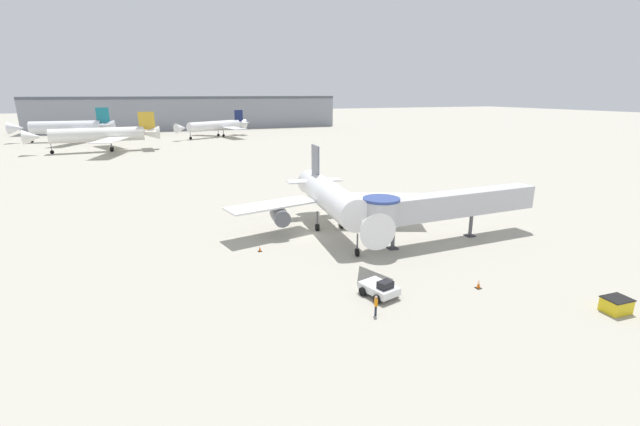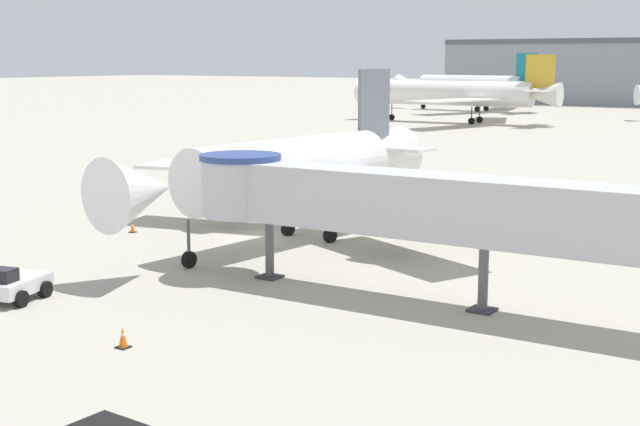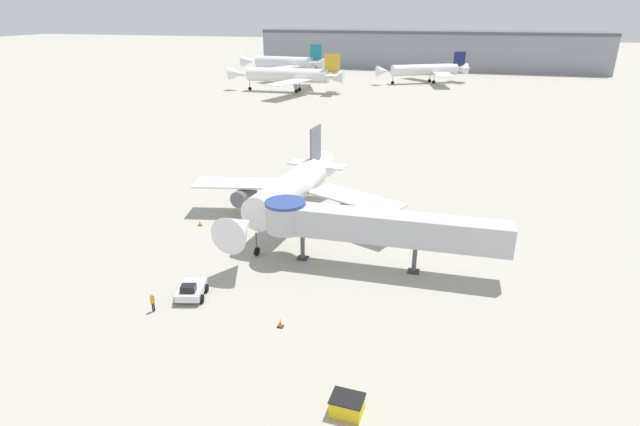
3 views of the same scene
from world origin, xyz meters
name	(u,v)px [view 2 (image 2 of 3)]	position (x,y,z in m)	size (l,w,h in m)	color
ground_plane	(258,236)	(0.00, 0.00, 0.00)	(800.00, 800.00, 0.00)	#A8A393
main_airplane	(293,171)	(2.98, -0.41, 4.30)	(26.91, 25.12, 10.18)	white
jet_bridge	(388,201)	(13.58, -8.10, 4.45)	(23.79, 4.09, 6.14)	#B7B7BC
pushback_tug_white	(11,285)	(-0.32, -18.07, 0.74)	(3.08, 3.67, 1.63)	silver
traffic_cone_port_wing	(133,227)	(-7.34, -3.44, 0.33)	(0.42, 0.42, 0.69)	black
traffic_cone_apron_front	(123,338)	(8.81, -20.12, 0.39)	(0.49, 0.49, 0.81)	black
background_jet_gold_tail	(463,93)	(-30.21, 97.39, 5.03)	(36.62, 37.86, 11.53)	white
background_jet_teal_tail	(473,86)	(-43.48, 132.09, 5.23)	(34.41, 39.06, 12.00)	silver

